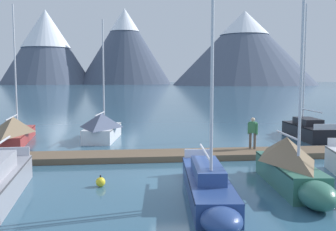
# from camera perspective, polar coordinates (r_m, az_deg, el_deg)

# --- Properties ---
(ground_plane) EXTENTS (700.00, 700.00, 0.00)m
(ground_plane) POSITION_cam_1_polar(r_m,az_deg,el_deg) (15.93, 2.01, -9.31)
(ground_plane) COLOR #335B75
(mountain_west_summit) EXTENTS (58.25, 58.25, 47.66)m
(mountain_west_summit) POSITION_cam_1_polar(r_m,az_deg,el_deg) (262.26, -17.69, 10.01)
(mountain_west_summit) COLOR #4C566B
(mountain_west_summit) RESTS_ON ground
(mountain_central_massif) EXTENTS (61.16, 61.16, 49.44)m
(mountain_central_massif) POSITION_cam_1_polar(r_m,az_deg,el_deg) (258.60, -6.44, 10.28)
(mountain_central_massif) COLOR #424C60
(mountain_central_massif) RESTS_ON ground
(mountain_shoulder_ridge) EXTENTS (82.95, 82.95, 42.49)m
(mountain_shoulder_ridge) POSITION_cam_1_polar(r_m,az_deg,el_deg) (229.55, 11.27, 9.94)
(mountain_shoulder_ridge) COLOR #4C566B
(mountain_shoulder_ridge) RESTS_ON ground
(dock) EXTENTS (23.16, 2.51, 0.30)m
(dock) POSITION_cam_1_polar(r_m,az_deg,el_deg) (19.76, 0.54, -5.93)
(dock) COLOR brown
(dock) RESTS_ON ground
(sailboat_nearest_berth) EXTENTS (2.50, 7.36, 8.82)m
(sailboat_nearest_berth) POSITION_cam_1_polar(r_m,az_deg,el_deg) (26.37, -21.82, -1.95)
(sailboat_nearest_berth) COLOR #B2332D
(sailboat_nearest_berth) RESTS_ON ground
(sailboat_mid_dock_port) EXTENTS (2.45, 6.14, 7.98)m
(sailboat_mid_dock_port) POSITION_cam_1_polar(r_m,az_deg,el_deg) (26.04, -9.59, -1.66)
(sailboat_mid_dock_port) COLOR white
(sailboat_mid_dock_port) RESTS_ON ground
(sailboat_mid_dock_starboard) EXTENTS (1.81, 7.13, 7.66)m
(sailboat_mid_dock_starboard) POSITION_cam_1_polar(r_m,az_deg,el_deg) (13.24, 5.98, -10.23)
(sailboat_mid_dock_starboard) COLOR navy
(sailboat_mid_dock_starboard) RESTS_ON ground
(sailboat_far_berth) EXTENTS (1.80, 5.81, 8.43)m
(sailboat_far_berth) POSITION_cam_1_polar(r_m,az_deg,el_deg) (15.11, 17.81, -7.00)
(sailboat_far_berth) COLOR #336B56
(sailboat_far_berth) RESTS_ON ground
(sailboat_end_of_dock) EXTENTS (1.90, 6.17, 9.12)m
(sailboat_end_of_dock) POSITION_cam_1_polar(r_m,az_deg,el_deg) (28.01, 19.77, -1.91)
(sailboat_end_of_dock) COLOR black
(sailboat_end_of_dock) RESTS_ON ground
(person_on_dock) EXTENTS (0.45, 0.44, 1.69)m
(person_on_dock) POSITION_cam_1_polar(r_m,az_deg,el_deg) (21.04, 12.48, -2.28)
(person_on_dock) COLOR brown
(person_on_dock) RESTS_ON dock
(mooring_buoy_channel_marker) EXTENTS (0.36, 0.36, 0.44)m
(mooring_buoy_channel_marker) POSITION_cam_1_polar(r_m,az_deg,el_deg) (14.92, -10.00, -9.69)
(mooring_buoy_channel_marker) COLOR yellow
(mooring_buoy_channel_marker) RESTS_ON ground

